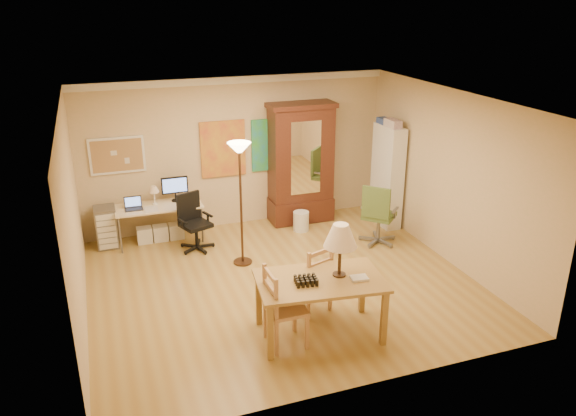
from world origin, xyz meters
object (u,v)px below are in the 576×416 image
object	(u,v)px
computer_desk	(161,219)
office_chair_green	(378,228)
armoire	(301,171)
office_chair_black	(195,235)
bookshelf	(387,176)
dining_table	(327,267)

from	to	relation	value
computer_desk	office_chair_green	world-z (taller)	computer_desk
computer_desk	armoire	distance (m)	2.66
computer_desk	office_chair_green	size ratio (longest dim) A/B	1.35
office_chair_black	armoire	xyz separation A→B (m)	(2.11, 0.62, 0.71)
office_chair_green	armoire	world-z (taller)	armoire
office_chair_black	office_chair_green	size ratio (longest dim) A/B	0.89
office_chair_black	bookshelf	distance (m)	3.59
computer_desk	armoire	size ratio (longest dim) A/B	0.65
armoire	bookshelf	size ratio (longest dim) A/B	1.20
computer_desk	office_chair_black	bearing A→B (deg)	-47.52
computer_desk	armoire	bearing A→B (deg)	1.90
computer_desk	bookshelf	bearing A→B (deg)	-8.55
dining_table	office_chair_black	xyz separation A→B (m)	(-1.08, 3.02, -0.66)
office_chair_black	bookshelf	world-z (taller)	bookshelf
dining_table	armoire	world-z (taller)	armoire
armoire	office_chair_green	bearing A→B (deg)	-58.90
computer_desk	armoire	world-z (taller)	armoire
armoire	bookshelf	bearing A→B (deg)	-25.94
office_chair_black	bookshelf	size ratio (longest dim) A/B	0.51
office_chair_black	computer_desk	bearing A→B (deg)	132.48
office_chair_green	office_chair_black	bearing A→B (deg)	164.59
computer_desk	bookshelf	xyz separation A→B (m)	(4.01, -0.60, 0.52)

